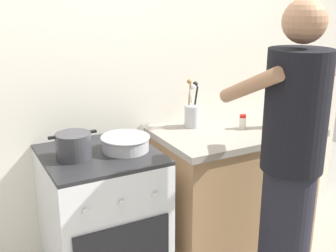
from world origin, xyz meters
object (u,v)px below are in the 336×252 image
(stove_range, at_px, (103,227))
(spice_bottle, at_px, (243,122))
(pot, at_px, (74,146))
(utensil_crock, at_px, (192,113))
(person, at_px, (289,175))
(oil_bottle, at_px, (271,111))
(mixing_bowl, at_px, (125,142))

(stove_range, xyz_separation_m, spice_bottle, (0.94, -0.01, 0.49))
(pot, distance_m, utensil_crock, 0.84)
(stove_range, distance_m, utensil_crock, 0.88)
(pot, height_order, person, person)
(utensil_crock, height_order, spice_bottle, utensil_crock)
(oil_bottle, bearing_deg, person, -122.29)
(stove_range, xyz_separation_m, utensil_crock, (0.68, 0.17, 0.54))
(utensil_crock, xyz_separation_m, person, (0.08, -0.80, -0.13))
(mixing_bowl, bearing_deg, pot, 177.01)
(utensil_crock, distance_m, spice_bottle, 0.32)
(stove_range, bearing_deg, utensil_crock, 14.17)
(mixing_bowl, distance_m, person, 0.87)
(utensil_crock, bearing_deg, mixing_bowl, -159.97)
(spice_bottle, bearing_deg, stove_range, 179.35)
(mixing_bowl, distance_m, utensil_crock, 0.58)
(spice_bottle, bearing_deg, person, -106.27)
(spice_bottle, bearing_deg, pot, 179.99)
(mixing_bowl, relative_size, oil_bottle, 1.07)
(utensil_crock, relative_size, person, 0.18)
(pot, bearing_deg, utensil_crock, 12.53)
(mixing_bowl, height_order, oil_bottle, oil_bottle)
(utensil_crock, height_order, person, person)
(utensil_crock, height_order, oil_bottle, utensil_crock)
(utensil_crock, bearing_deg, person, -84.42)
(utensil_crock, xyz_separation_m, oil_bottle, (0.43, -0.25, 0.02))
(mixing_bowl, xyz_separation_m, utensil_crock, (0.54, 0.20, 0.04))
(oil_bottle, bearing_deg, spice_bottle, 158.75)
(spice_bottle, xyz_separation_m, person, (-0.18, -0.62, -0.08))
(stove_range, distance_m, spice_bottle, 1.06)
(pot, height_order, mixing_bowl, pot)
(pot, height_order, oil_bottle, oil_bottle)
(pot, relative_size, spice_bottle, 2.78)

